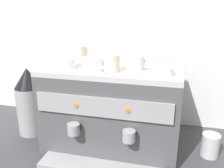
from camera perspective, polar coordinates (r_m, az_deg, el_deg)
name	(u,v)px	position (r m, az deg, el deg)	size (l,w,h in m)	color
ground_plane	(112,142)	(1.34, 0.00, -13.76)	(4.00, 4.00, 0.00)	#38383D
tiled_backsplash_wall	(124,45)	(1.46, 2.99, 9.34)	(2.80, 0.03, 0.97)	silver
espresso_machine	(112,107)	(1.24, -0.05, -5.53)	(0.66, 0.48, 0.43)	#4C4C51
ceramic_cup_0	(111,63)	(1.07, -0.24, 4.98)	(0.11, 0.07, 0.08)	beige
ceramic_cup_1	(79,53)	(1.29, -7.76, 7.29)	(0.07, 0.12, 0.08)	beige
ceramic_cup_2	(136,63)	(1.10, 5.80, 5.03)	(0.12, 0.08, 0.06)	beige
ceramic_bowl_0	(95,63)	(1.15, -4.17, 5.07)	(0.12, 0.12, 0.04)	white
ceramic_bowl_1	(162,71)	(1.05, 11.76, 3.08)	(0.10, 0.10, 0.03)	white
ceramic_bowl_2	(63,63)	(1.16, -11.56, 4.87)	(0.13, 0.13, 0.04)	white
ceramic_bowl_3	(130,60)	(1.23, 4.30, 5.70)	(0.13, 0.13, 0.04)	white
coffee_grinder	(30,101)	(1.43, -18.95, -3.95)	(0.15, 0.15, 0.39)	#939399
milk_pitcher	(210,145)	(1.31, 22.33, -13.24)	(0.09, 0.09, 0.12)	#B7B7BC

